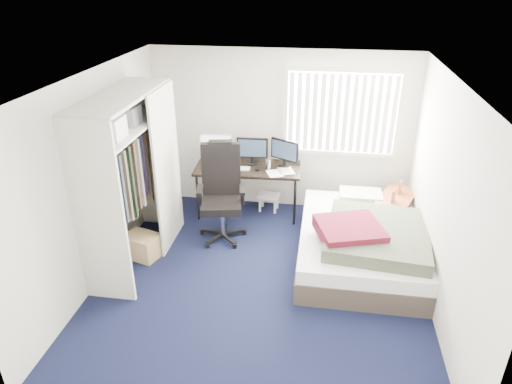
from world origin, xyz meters
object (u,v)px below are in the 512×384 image
object	(u,v)px
desk	(248,165)
nightstand	(396,201)
bed	(363,241)
office_chair	(222,202)

from	to	relation	value
desk	nightstand	size ratio (longest dim) A/B	1.70
desk	nightstand	world-z (taller)	desk
nightstand	bed	bearing A→B (deg)	-120.90
nightstand	bed	size ratio (longest dim) A/B	0.44
office_chair	bed	world-z (taller)	office_chair
office_chair	nightstand	xyz separation A→B (m)	(2.46, 0.44, -0.01)
desk	nightstand	xyz separation A→B (m)	(2.20, -0.32, -0.29)
desk	bed	world-z (taller)	desk
nightstand	bed	xyz separation A→B (m)	(-0.49, -0.81, -0.23)
desk	bed	xyz separation A→B (m)	(1.71, -1.13, -0.51)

